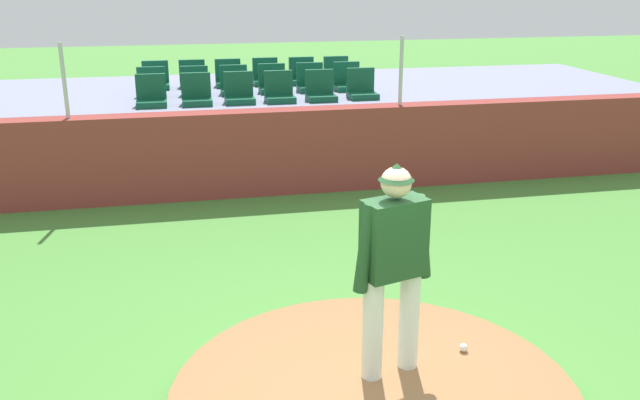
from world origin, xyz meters
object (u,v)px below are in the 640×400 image
Objects in this scene: stadium_chair_7 at (195,86)px; stadium_chair_13 at (193,79)px; pitcher at (394,256)px; stadium_chair_5 at (362,89)px; stadium_chair_10 at (311,82)px; stadium_chair_8 at (234,85)px; stadium_chair_4 at (320,91)px; stadium_chair_6 at (152,87)px; stadium_chair_14 at (229,78)px; stadium_chair_16 at (302,76)px; stadium_chair_17 at (337,75)px; baseball at (464,347)px; stadium_chair_3 at (279,92)px; stadium_chair_11 at (347,81)px; stadium_chair_9 at (273,84)px; stadium_chair_15 at (266,76)px; stadium_chair_0 at (151,96)px; stadium_chair_1 at (197,95)px; stadium_chair_2 at (239,93)px; stadium_chair_12 at (156,80)px.

stadium_chair_7 is 0.92m from stadium_chair_13.
stadium_chair_5 is at bearing 60.83° from pitcher.
stadium_chair_8 is at bearing 1.73° from stadium_chair_10.
stadium_chair_6 is at bearing -18.65° from stadium_chair_4.
stadium_chair_6 and stadium_chair_14 have the same top height.
stadium_chair_16 is 1.00× the size of stadium_chair_17.
baseball is 0.15× the size of stadium_chair_3.
pitcher reaches higher than stadium_chair_14.
stadium_chair_6 reaches higher than baseball.
stadium_chair_10 is at bearing -178.27° from stadium_chair_8.
stadium_chair_6 is 3.50m from stadium_chair_11.
stadium_chair_9 is 1.38m from stadium_chair_11.
stadium_chair_14 is 1.00× the size of stadium_chair_17.
stadium_chair_3 is 1.00× the size of stadium_chair_15.
stadium_chair_6 is 1.00× the size of stadium_chair_15.
stadium_chair_0 is 3.32m from stadium_chair_16.
stadium_chair_17 is at bearing -161.97° from stadium_chair_7.
stadium_chair_1 and stadium_chair_3 have the same top height.
stadium_chair_2 is at bearing 90.99° from stadium_chair_14.
stadium_chair_2 is 0.86m from stadium_chair_8.
stadium_chair_17 is at bearing 84.39° from baseball.
stadium_chair_2 is 1.65m from stadium_chair_10.
stadium_chair_4 is at bearing 52.73° from stadium_chair_11.
stadium_chair_2 and stadium_chair_9 have the same top height.
stadium_chair_12 is at bearing 0.02° from stadium_chair_14.
stadium_chair_14 is at bearing 77.82° from pitcher.
stadium_chair_7 and stadium_chair_10 have the same top height.
stadium_chair_4 and stadium_chair_5 have the same top height.
stadium_chair_4 is 2.75m from stadium_chair_13.
stadium_chair_5 is at bearing 129.10° from stadium_chair_10.
stadium_chair_9 is 1.00× the size of stadium_chair_10.
stadium_chair_5 is at bearing -179.64° from stadium_chair_1.
stadium_chair_12 is (-3.48, 1.75, 0.00)m from stadium_chair_5.
stadium_chair_5 is at bearing -178.49° from stadium_chair_3.
stadium_chair_0 and stadium_chair_2 have the same top height.
stadium_chair_5 is 1.00× the size of stadium_chair_17.
baseball is 7.16m from stadium_chair_0.
stadium_chair_7 and stadium_chair_11 have the same top height.
stadium_chair_17 reaches higher than baseball.
stadium_chair_1 is 2.90m from stadium_chair_11.
stadium_chair_12 is (-2.74, 1.81, 0.00)m from stadium_chair_4.
pitcher is at bearing 94.65° from stadium_chair_2.
stadium_chair_4 and stadium_chair_11 have the same top height.
stadium_chair_14 is 2.11m from stadium_chair_17.
stadium_chair_17 is (3.45, -0.01, 0.00)m from stadium_chair_12.
stadium_chair_9 is 1.12m from stadium_chair_16.
stadium_chair_12 is 1.00× the size of stadium_chair_16.
stadium_chair_3 and stadium_chair_16 have the same top height.
stadium_chair_16 is (2.08, 0.92, 0.00)m from stadium_chair_7.
stadium_chair_12 is at bearing -26.73° from stadium_chair_5.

